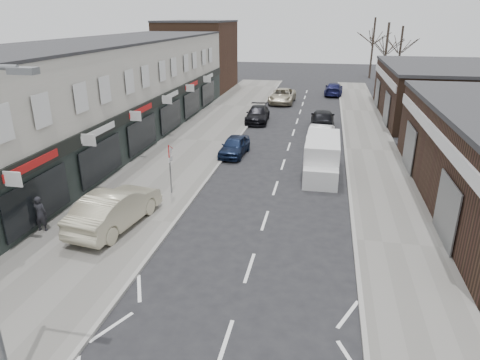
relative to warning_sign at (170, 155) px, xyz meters
The scene contains 18 objects.
pavement_left 10.35m from the warning_sign, 99.04° to the left, with size 5.50×64.00×0.12m, color slate.
pavement_right 14.95m from the warning_sign, 42.51° to the left, with size 3.50×64.00×0.12m, color slate.
shop_terrace_left 11.30m from the warning_sign, 138.04° to the left, with size 8.00×41.00×7.10m, color beige.
brick_block_far 34.09m from the warning_sign, 104.18° to the left, with size 8.00×10.00×8.00m, color #472D1E.
right_unit_far 28.21m from the warning_sign, 51.25° to the left, with size 10.00×16.00×4.50m, color #352318.
tree_far_a 38.75m from the warning_sign, 68.53° to the left, with size 3.60×3.60×8.00m, color #382D26, non-canonical shape.
tree_far_b 45.24m from the warning_sign, 68.36° to the left, with size 3.60×3.60×7.50m, color #382D26, non-canonical shape.
tree_far_c 49.95m from the warning_sign, 74.12° to the left, with size 3.60×3.60×8.50m, color #382D26, non-canonical shape.
warning_sign is the anchor object (origin of this frame).
white_van 9.02m from the warning_sign, 32.79° to the left, with size 1.94×5.44×2.12m.
sedan_on_pavement 4.34m from the warning_sign, 105.56° to the right, with size 1.76×5.06×1.67m, color #B5AE91.
pedestrian 6.59m from the warning_sign, 128.68° to the right, with size 0.58×0.38×1.59m, color black.
parked_car_left_a 7.67m from the warning_sign, 76.46° to the left, with size 1.51×3.76×1.28m, color #121D38.
parked_car_left_b 17.21m from the warning_sign, 84.11° to the left, with size 1.88×4.63×1.35m, color black.
parked_car_left_c 26.34m from the warning_sign, 83.54° to the left, with size 2.48×5.38×1.49m, color #B4AA90.
parked_car_right_a 13.43m from the warning_sign, 56.55° to the left, with size 1.56×4.47×1.47m, color silver.
parked_car_right_b 17.52m from the warning_sign, 65.07° to the left, with size 1.92×4.77×1.63m, color black.
parked_car_right_c 33.29m from the warning_sign, 75.47° to the left, with size 1.98×4.86×1.41m, color #151744.
Camera 1 is at (2.32, -7.43, 8.76)m, focal length 32.00 mm.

